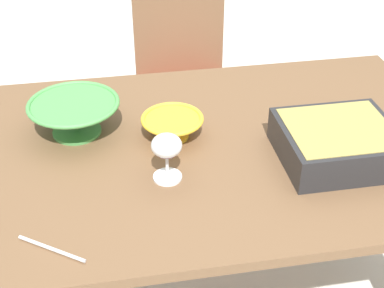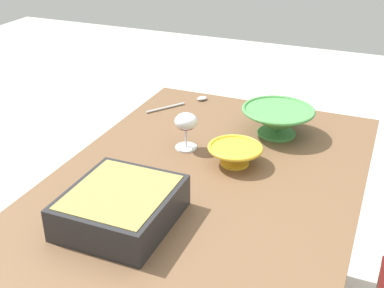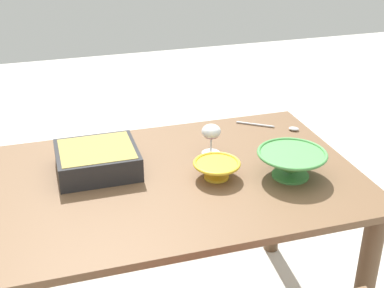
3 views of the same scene
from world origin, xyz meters
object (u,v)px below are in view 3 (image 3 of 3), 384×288
object	(u,v)px
wine_glass	(211,134)
casserole_dish	(97,159)
dining_table	(177,206)
serving_spoon	(279,127)
mixing_bowl	(217,168)
small_bowl	(291,163)

from	to	relation	value
wine_glass	casserole_dish	distance (m)	0.44
dining_table	serving_spoon	xyz separation A→B (m)	(-0.53, -0.27, 0.13)
mixing_bowl	small_bowl	xyz separation A→B (m)	(-0.26, 0.07, 0.02)
dining_table	mixing_bowl	xyz separation A→B (m)	(-0.13, 0.05, 0.16)
serving_spoon	wine_glass	bearing A→B (deg)	21.56
casserole_dish	serving_spoon	bearing A→B (deg)	-169.27
dining_table	wine_glass	size ratio (longest dim) A/B	10.52
casserole_dish	mixing_bowl	size ratio (longest dim) A/B	1.70
dining_table	casserole_dish	distance (m)	0.34
small_bowl	dining_table	bearing A→B (deg)	-16.72
mixing_bowl	small_bowl	bearing A→B (deg)	165.34
wine_glass	casserole_dish	xyz separation A→B (m)	(0.44, 0.01, -0.04)
casserole_dish	mixing_bowl	bearing A→B (deg)	156.76
mixing_bowl	serving_spoon	distance (m)	0.51
casserole_dish	small_bowl	xyz separation A→B (m)	(-0.66, 0.24, 0.00)
mixing_bowl	serving_spoon	world-z (taller)	mixing_bowl
mixing_bowl	casserole_dish	bearing A→B (deg)	-23.24
casserole_dish	mixing_bowl	distance (m)	0.43
dining_table	wine_glass	distance (m)	0.31
mixing_bowl	serving_spoon	bearing A→B (deg)	-141.02
dining_table	wine_glass	bearing A→B (deg)	-143.09
mixing_bowl	serving_spoon	size ratio (longest dim) A/B	0.73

